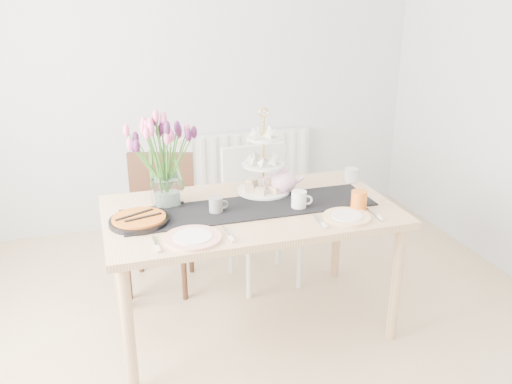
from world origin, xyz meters
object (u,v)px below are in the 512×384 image
object	(u,v)px
chair_white	(260,204)
teapot	(283,182)
dining_table	(250,221)
tulip_vase	(164,149)
chair_brown	(160,211)
plate_left	(193,238)
mug_grey	(216,205)
mug_orange	(359,200)
radiator	(242,167)
plate_right	(347,217)
cream_jug	(351,175)
tart_tin	(139,220)
cake_stand	(263,172)
mug_white	(299,200)

from	to	relation	value
chair_white	teapot	size ratio (longest dim) A/B	3.81
dining_table	tulip_vase	distance (m)	0.62
chair_brown	plate_left	xyz separation A→B (m)	(0.03, -0.99, 0.25)
tulip_vase	mug_grey	bearing A→B (deg)	-40.40
dining_table	mug_orange	size ratio (longest dim) A/B	15.40
tulip_vase	plate_left	distance (m)	0.59
mug_orange	radiator	bearing A→B (deg)	29.64
chair_white	plate_right	world-z (taller)	chair_white
radiator	tulip_vase	size ratio (longest dim) A/B	2.00
mug_orange	dining_table	bearing A→B (deg)	96.40
dining_table	cream_jug	size ratio (longest dim) A/B	18.63
chair_white	tulip_vase	xyz separation A→B (m)	(-0.67, -0.36, 0.55)
tulip_vase	plate_right	bearing A→B (deg)	-28.48
tart_tin	mug_orange	size ratio (longest dim) A/B	2.99
mug_grey	plate_right	bearing A→B (deg)	-18.62
mug_grey	chair_brown	bearing A→B (deg)	112.16
tulip_vase	plate_left	xyz separation A→B (m)	(0.05, -0.49, -0.32)
chair_white	dining_table	bearing A→B (deg)	-116.64
tart_tin	cake_stand	bearing A→B (deg)	17.30
chair_brown	cake_stand	distance (m)	0.83
cake_stand	plate_left	xyz separation A→B (m)	(-0.53, -0.50, -0.12)
chair_white	cream_jug	bearing A→B (deg)	-36.68
chair_white	plate_left	xyz separation A→B (m)	(-0.62, -0.85, 0.23)
chair_brown	plate_right	bearing A→B (deg)	-30.66
cream_jug	mug_white	size ratio (longest dim) A/B	0.86
cream_jug	tart_tin	bearing A→B (deg)	174.52
tart_tin	mug_white	distance (m)	0.87
mug_grey	teapot	bearing A→B (deg)	24.36
chair_brown	cream_jug	size ratio (longest dim) A/B	10.21
teapot	chair_brown	bearing A→B (deg)	159.69
mug_white	plate_left	distance (m)	0.68
tulip_vase	mug_white	xyz separation A→B (m)	(0.69, -0.27, -0.28)
radiator	chair_brown	distance (m)	1.24
chair_brown	chair_white	distance (m)	0.67
tulip_vase	tart_tin	distance (m)	0.42
dining_table	chair_white	bearing A→B (deg)	67.05
cake_stand	tart_tin	distance (m)	0.80
tart_tin	mug_orange	world-z (taller)	mug_orange
radiator	cake_stand	xyz separation A→B (m)	(-0.27, -1.40, 0.43)
cream_jug	cake_stand	bearing A→B (deg)	166.02
mug_white	plate_right	size ratio (longest dim) A/B	0.39
chair_white	teapot	bearing A→B (deg)	-91.56
dining_table	mug_white	bearing A→B (deg)	-17.05
radiator	mug_grey	size ratio (longest dim) A/B	13.46
plate_right	dining_table	bearing A→B (deg)	147.79
chair_white	mug_grey	bearing A→B (deg)	-131.18
radiator	plate_right	distance (m)	1.92
radiator	dining_table	bearing A→B (deg)	-104.36
cake_stand	plate_right	xyz separation A→B (m)	(0.30, -0.49, -0.13)
tart_tin	chair_brown	bearing A→B (deg)	74.99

